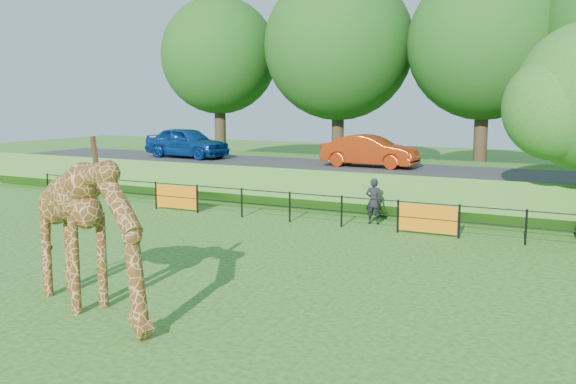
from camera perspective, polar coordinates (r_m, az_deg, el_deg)
name	(u,v)px	position (r m, az deg, el deg)	size (l,w,h in m)	color
ground	(212,288)	(15.32, -6.79, -8.47)	(90.00, 90.00, 0.00)	#1F5314
giraffe	(90,236)	(13.77, -17.18, -3.72)	(4.57, 0.84, 3.26)	#5D3613
perimeter_fence	(342,211)	(22.11, 4.78, -1.72)	(28.07, 0.10, 1.10)	black
embankment	(405,183)	(29.09, 10.40, 0.83)	(40.00, 9.00, 1.30)	#1F5314
road	(396,170)	(27.58, 9.54, 1.92)	(40.00, 5.00, 0.12)	#28282B
car_blue	(187,142)	(32.58, -8.98, 4.38)	(1.81, 4.50, 1.53)	#13449E
car_red	(370,151)	(28.13, 7.29, 3.63)	(1.46, 4.18, 1.38)	#BE320D
visitor	(374,201)	(22.74, 7.63, -0.81)	(0.59, 0.39, 1.62)	black
bg_tree_line	(483,42)	(34.84, 16.91, 12.63)	(37.30, 8.80, 11.82)	#2D2214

